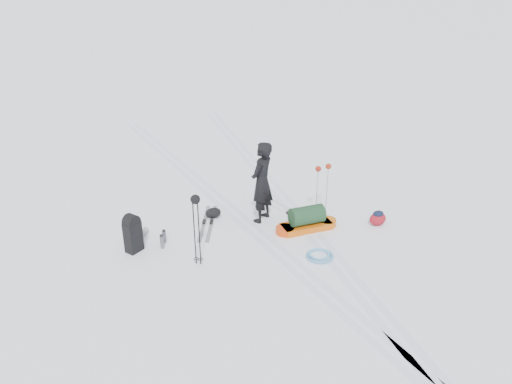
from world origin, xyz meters
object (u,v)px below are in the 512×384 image
skier (262,182)px  expedition_rucksack (134,233)px  pulk_sled (307,221)px  ski_poles_black (196,208)px

skier → expedition_rucksack: 2.91m
pulk_sled → skier: bearing=135.4°
skier → pulk_sled: size_ratio=1.28×
skier → ski_poles_black: skier is taller
skier → pulk_sled: skier is taller
expedition_rucksack → pulk_sled: bearing=-43.2°
pulk_sled → expedition_rucksack: (-3.54, 0.81, 0.17)m
expedition_rucksack → ski_poles_black: (0.97, -1.07, 0.83)m
pulk_sled → expedition_rucksack: 3.64m
pulk_sled → expedition_rucksack: size_ratio=1.69×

